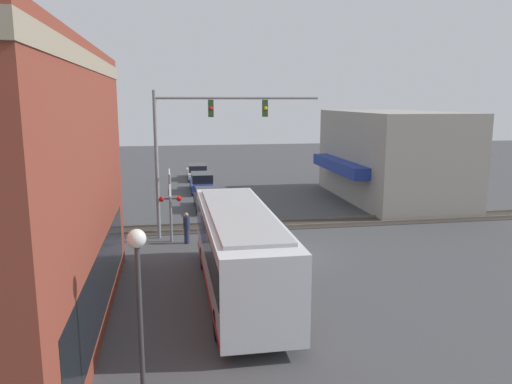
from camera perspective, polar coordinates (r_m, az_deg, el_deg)
name	(u,v)px	position (r m, az deg, el deg)	size (l,w,h in m)	color
ground_plane	(285,256)	(24.10, 3.31, -7.31)	(120.00, 120.00, 0.00)	#424244
shop_building	(391,156)	(38.55, 15.15, 4.02)	(13.30, 8.16, 6.52)	gray
city_bus	(239,249)	(18.96, -1.93, -6.51)	(10.71, 2.59, 3.31)	silver
traffic_signal_gantry	(202,131)	(26.67, -6.24, 6.97)	(0.42, 8.81, 7.86)	gray
crossing_signal	(170,199)	(26.28, -9.77, -0.77)	(1.41, 1.18, 3.81)	gray
streetlamp	(140,305)	(12.12, -13.17, -12.45)	(0.44, 0.44, 4.51)	#38383A
rail_track_near	(262,225)	(29.74, 0.68, -3.78)	(2.60, 60.00, 0.15)	#332D28
parked_car_black	(208,200)	(34.12, -5.49, -0.87)	(4.49, 1.82, 1.42)	black
parked_car_blue	(202,183)	(40.77, -6.22, 1.05)	(4.83, 1.82, 1.54)	navy
parked_car_white	(197,172)	(47.25, -6.74, 2.28)	(4.80, 1.82, 1.41)	silver
pedestrian_at_crossing	(187,228)	(26.15, -7.93, -4.07)	(0.34, 0.34, 1.64)	#2D3351
pedestrian_near_bus	(276,243)	(23.23, 2.33, -5.87)	(0.34, 0.34, 1.62)	black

